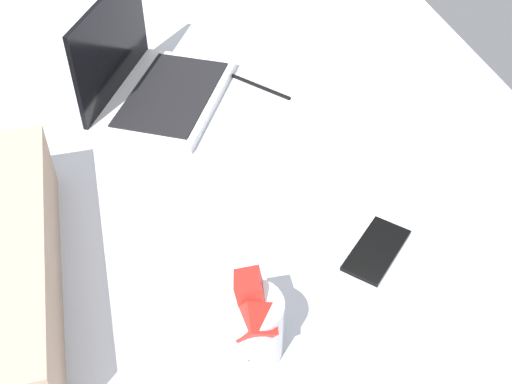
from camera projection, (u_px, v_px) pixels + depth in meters
bed_mattress at (207, 167)px, 137.88cm from camera, size 180.00×140.00×18.00cm
laptop at (151, 82)px, 137.98cm from camera, size 40.01×36.09×23.00cm
snack_cup at (252, 325)px, 89.91cm from camera, size 10.44×9.00×14.50cm
cell_phone at (376, 250)px, 107.79cm from camera, size 14.55×14.85×0.80cm
charger_cable at (259, 86)px, 143.99cm from camera, size 13.43×11.36×0.60cm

